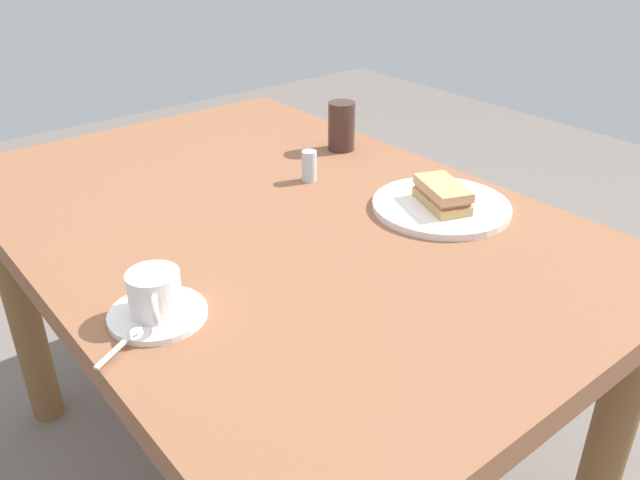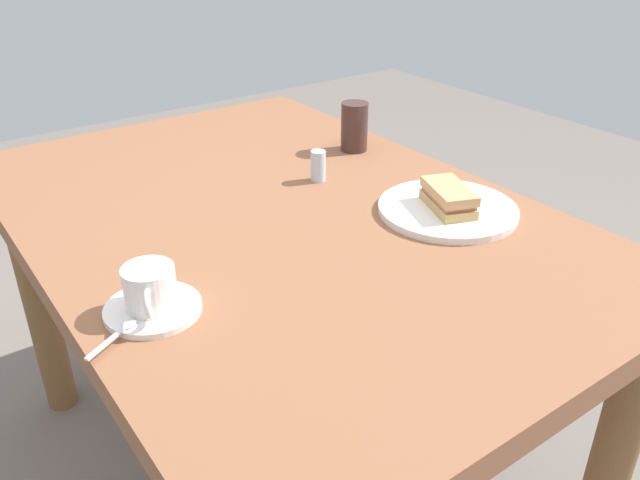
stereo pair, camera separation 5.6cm
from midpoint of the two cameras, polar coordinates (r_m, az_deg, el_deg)
The scene contains 9 objects.
ground_plane at distance 1.71m, azimuth -2.12°, elevation -19.90°, with size 6.00×6.00×0.00m, color slate.
dining_table at distance 1.32m, azimuth -2.59°, elevation -1.59°, with size 1.33×0.89×0.73m.
sandwich_plate at distance 1.28m, azimuth 12.42°, elevation 2.63°, with size 0.27×0.27×0.01m, color white.
sandwich_front at distance 1.26m, azimuth 12.52°, elevation 3.65°, with size 0.14×0.11×0.05m.
coffee_saucer at distance 0.98m, azimuth -12.89°, elevation -5.94°, with size 0.14×0.14×0.01m, color white.
coffee_cup at distance 0.96m, azimuth -13.14°, elevation -4.07°, with size 0.10×0.08×0.06m.
spoon at distance 0.93m, azimuth -15.57°, elevation -7.81°, with size 0.06×0.09×0.01m.
salt_shaker at distance 1.39m, azimuth 1.02°, elevation 6.53°, with size 0.03×0.03×0.07m, color silver.
drinking_glass at distance 1.56m, azimuth 4.09°, elevation 9.91°, with size 0.06×0.06×0.11m, color #412924.
Camera 2 is at (0.98, -0.60, 1.28)m, focal length 36.37 mm.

